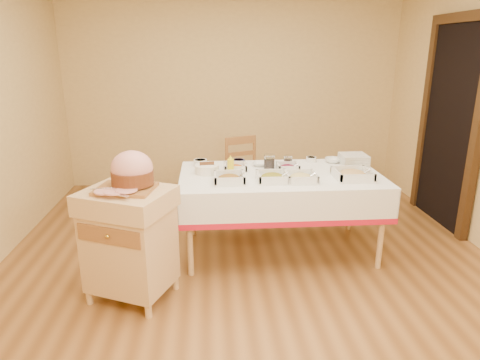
# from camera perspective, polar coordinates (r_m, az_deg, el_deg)

# --- Properties ---
(room_shell) EXTENTS (5.00, 5.00, 5.00)m
(room_shell) POSITION_cam_1_polar(r_m,az_deg,el_deg) (3.46, 1.53, 7.93)
(room_shell) COLOR brown
(room_shell) RESTS_ON ground
(doorway) EXTENTS (0.09, 1.10, 2.20)m
(doorway) POSITION_cam_1_polar(r_m,az_deg,el_deg) (5.06, 26.28, 6.95)
(doorway) COLOR black
(doorway) RESTS_ON ground
(dining_table) EXTENTS (1.82, 1.02, 0.76)m
(dining_table) POSITION_cam_1_polar(r_m,az_deg,el_deg) (3.96, 5.33, -1.41)
(dining_table) COLOR #DEB37A
(dining_table) RESTS_ON ground
(butcher_cart) EXTENTS (0.77, 0.72, 0.87)m
(butcher_cart) POSITION_cam_1_polar(r_m,az_deg,el_deg) (3.34, -14.52, -7.50)
(butcher_cart) COLOR #DEB37A
(butcher_cart) RESTS_ON ground
(dining_chair) EXTENTS (0.52, 0.51, 0.91)m
(dining_chair) POSITION_cam_1_polar(r_m,az_deg,el_deg) (4.82, 0.76, 0.42)
(dining_chair) COLOR #9B6332
(dining_chair) RESTS_ON ground
(ham_on_board) EXTENTS (0.43, 0.41, 0.28)m
(ham_on_board) POSITION_cam_1_polar(r_m,az_deg,el_deg) (3.19, -14.30, 0.91)
(ham_on_board) COLOR #9B6332
(ham_on_board) RESTS_ON butcher_cart
(serving_dish_a) EXTENTS (0.26, 0.26, 0.11)m
(serving_dish_a) POSITION_cam_1_polar(r_m,az_deg,el_deg) (3.64, -1.43, 0.24)
(serving_dish_a) COLOR silver
(serving_dish_a) RESTS_ON dining_table
(serving_dish_b) EXTENTS (0.26, 0.26, 0.11)m
(serving_dish_b) POSITION_cam_1_polar(r_m,az_deg,el_deg) (3.69, 4.38, 0.40)
(serving_dish_b) COLOR silver
(serving_dish_b) RESTS_ON dining_table
(serving_dish_c) EXTENTS (0.26, 0.26, 0.10)m
(serving_dish_c) POSITION_cam_1_polar(r_m,az_deg,el_deg) (3.71, 8.13, 0.37)
(serving_dish_c) COLOR silver
(serving_dish_c) RESTS_ON dining_table
(serving_dish_d) EXTENTS (0.31, 0.31, 0.12)m
(serving_dish_d) POSITION_cam_1_polar(r_m,az_deg,el_deg) (3.87, 14.79, 0.74)
(serving_dish_d) COLOR silver
(serving_dish_d) RESTS_ON dining_table
(serving_dish_e) EXTENTS (0.22, 0.21, 0.10)m
(serving_dish_e) POSITION_cam_1_polar(r_m,az_deg,el_deg) (3.99, -0.64, 1.70)
(serving_dish_e) COLOR silver
(serving_dish_e) RESTS_ON dining_table
(serving_dish_f) EXTENTS (0.21, 0.20, 0.09)m
(serving_dish_f) POSITION_cam_1_polar(r_m,az_deg,el_deg) (4.03, 6.39, 1.72)
(serving_dish_f) COLOR silver
(serving_dish_f) RESTS_ON dining_table
(small_bowl_left) EXTENTS (0.13, 0.13, 0.06)m
(small_bowl_left) POSITION_cam_1_polar(r_m,az_deg,el_deg) (4.18, -5.32, 2.37)
(small_bowl_left) COLOR silver
(small_bowl_left) RESTS_ON dining_table
(small_bowl_mid) EXTENTS (0.12, 0.12, 0.05)m
(small_bowl_mid) POSITION_cam_1_polar(r_m,az_deg,el_deg) (4.20, -0.18, 2.46)
(small_bowl_mid) COLOR navy
(small_bowl_mid) RESTS_ON dining_table
(small_bowl_right) EXTENTS (0.10, 0.10, 0.05)m
(small_bowl_right) POSITION_cam_1_polar(r_m,az_deg,el_deg) (4.36, 9.46, 2.75)
(small_bowl_right) COLOR silver
(small_bowl_right) RESTS_ON dining_table
(bowl_white_imported) EXTENTS (0.19, 0.19, 0.04)m
(bowl_white_imported) POSITION_cam_1_polar(r_m,az_deg,el_deg) (4.16, 2.72, 2.14)
(bowl_white_imported) COLOR silver
(bowl_white_imported) RESTS_ON dining_table
(bowl_small_imported) EXTENTS (0.19, 0.19, 0.05)m
(bowl_small_imported) POSITION_cam_1_polar(r_m,az_deg,el_deg) (4.37, 12.26, 2.58)
(bowl_small_imported) COLOR silver
(bowl_small_imported) RESTS_ON dining_table
(preserve_jar_left) EXTENTS (0.11, 0.11, 0.14)m
(preserve_jar_left) POSITION_cam_1_polar(r_m,az_deg,el_deg) (4.06, 3.92, 2.38)
(preserve_jar_left) COLOR silver
(preserve_jar_left) RESTS_ON dining_table
(preserve_jar_right) EXTENTS (0.09, 0.09, 0.11)m
(preserve_jar_right) POSITION_cam_1_polar(r_m,az_deg,el_deg) (4.15, 6.40, 2.46)
(preserve_jar_right) COLOR silver
(preserve_jar_right) RESTS_ON dining_table
(mustard_bottle) EXTENTS (0.06, 0.06, 0.19)m
(mustard_bottle) POSITION_cam_1_polar(r_m,az_deg,el_deg) (3.82, -1.26, 1.82)
(mustard_bottle) COLOR yellow
(mustard_bottle) RESTS_ON dining_table
(bread_basket) EXTENTS (0.22, 0.22, 0.10)m
(bread_basket) POSITION_cam_1_polar(r_m,az_deg,el_deg) (3.91, -4.43, 1.50)
(bread_basket) COLOR white
(bread_basket) RESTS_ON dining_table
(plate_stack) EXTENTS (0.25, 0.25, 0.11)m
(plate_stack) POSITION_cam_1_polar(r_m,az_deg,el_deg) (4.33, 14.91, 2.64)
(plate_stack) COLOR silver
(plate_stack) RESTS_ON dining_table
(brass_platter) EXTENTS (0.30, 0.22, 0.04)m
(brass_platter) POSITION_cam_1_polar(r_m,az_deg,el_deg) (4.07, 14.00, 1.30)
(brass_platter) COLOR gold
(brass_platter) RESTS_ON dining_table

